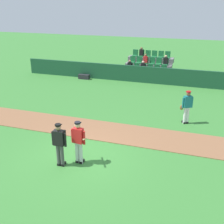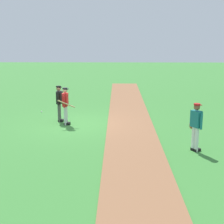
# 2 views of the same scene
# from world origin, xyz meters

# --- Properties ---
(ground_plane) EXTENTS (80.00, 80.00, 0.00)m
(ground_plane) POSITION_xyz_m (0.00, 0.00, 0.00)
(ground_plane) COLOR #387A33
(infield_dirt_path) EXTENTS (28.00, 2.15, 0.03)m
(infield_dirt_path) POSITION_xyz_m (0.00, 2.70, 0.01)
(infield_dirt_path) COLOR brown
(infield_dirt_path) RESTS_ON ground
(dugout_fence) EXTENTS (20.00, 0.16, 1.27)m
(dugout_fence) POSITION_xyz_m (0.00, 11.88, 0.64)
(dugout_fence) COLOR #19472D
(dugout_fence) RESTS_ON ground
(stadium_bleachers) EXTENTS (3.90, 2.95, 2.30)m
(stadium_bleachers) POSITION_xyz_m (-0.01, 13.75, 0.62)
(stadium_bleachers) COLOR slate
(stadium_bleachers) RESTS_ON ground
(batter_red_jersey) EXTENTS (0.67, 0.79, 1.76)m
(batter_red_jersey) POSITION_xyz_m (0.16, -0.33, 0.97)
(batter_red_jersey) COLOR silver
(batter_red_jersey) RESTS_ON ground
(umpire_home_plate) EXTENTS (0.59, 0.32, 1.76)m
(umpire_home_plate) POSITION_xyz_m (-0.45, -0.73, 1.00)
(umpire_home_plate) COLOR #4C4C4C
(umpire_home_plate) RESTS_ON ground
(runner_teal_jersey) EXTENTS (0.63, 0.43, 1.76)m
(runner_teal_jersey) POSITION_xyz_m (3.78, 4.90, 0.96)
(runner_teal_jersey) COLOR white
(runner_teal_jersey) RESTS_ON ground
(equipment_bag) EXTENTS (0.90, 0.36, 0.36)m
(equipment_bag) POSITION_xyz_m (-4.82, 11.43, 0.18)
(equipment_bag) COLOR #232328
(equipment_bag) RESTS_ON ground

